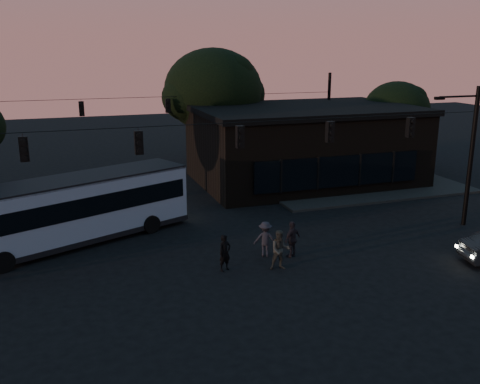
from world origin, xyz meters
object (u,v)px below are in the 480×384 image
object	(u,v)px
building	(304,144)
pedestrian_c	(292,239)
pedestrian_b	(280,250)
bus	(75,207)
pedestrian_d	(265,239)
pedestrian_a	(225,253)

from	to	relation	value
building	pedestrian_c	xyz separation A→B (m)	(-6.86, -13.18, -1.84)
building	pedestrian_b	world-z (taller)	building
bus	pedestrian_d	distance (m)	9.50
bus	pedestrian_a	world-z (taller)	bus
pedestrian_d	building	bearing A→B (deg)	-100.99
building	pedestrian_a	bearing A→B (deg)	-126.96
pedestrian_a	pedestrian_c	size ratio (longest dim) A/B	0.94
bus	pedestrian_c	xyz separation A→B (m)	(9.32, -5.23, -0.99)
building	pedestrian_d	world-z (taller)	building
pedestrian_b	pedestrian_c	bearing A→B (deg)	55.99
building	pedestrian_c	size ratio (longest dim) A/B	8.90
pedestrian_a	pedestrian_d	distance (m)	2.48
pedestrian_c	building	bearing A→B (deg)	-144.83
building	pedestrian_d	bearing A→B (deg)	-122.27
building	bus	world-z (taller)	building
bus	pedestrian_d	world-z (taller)	bus
pedestrian_b	building	bearing A→B (deg)	70.97
bus	pedestrian_b	size ratio (longest dim) A/B	6.60
pedestrian_a	pedestrian_d	xyz separation A→B (m)	(2.28, 0.99, 0.02)
bus	pedestrian_c	world-z (taller)	bus
bus	pedestrian_d	xyz separation A→B (m)	(8.18, -4.71, -1.02)
pedestrian_a	pedestrian_b	size ratio (longest dim) A/B	0.91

